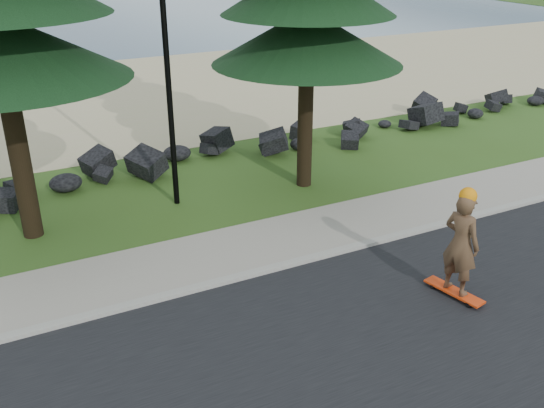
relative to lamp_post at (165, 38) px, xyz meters
name	(u,v)px	position (x,y,z in m)	size (l,w,h in m)	color
ground	(226,258)	(0.00, -3.20, -4.13)	(160.00, 160.00, 0.00)	#35531A
road	(341,389)	(0.00, -7.70, -4.12)	(160.00, 7.00, 0.02)	black
kerb	(243,276)	(0.00, -4.10, -4.08)	(160.00, 0.20, 0.10)	#A4A094
sidewalk	(222,253)	(0.00, -3.00, -4.09)	(160.00, 2.00, 0.08)	gray
beach_sand	(87,100)	(0.00, 11.30, -4.13)	(160.00, 15.00, 0.01)	tan
ocean	(4,5)	(0.00, 47.80, -4.13)	(160.00, 58.00, 0.01)	#355066
seawall_boulders	(150,172)	(0.00, 2.40, -4.13)	(60.00, 2.40, 1.10)	black
lamp_post	(165,38)	(0.00, 0.00, 0.00)	(0.25, 0.14, 8.14)	black
skateboarder	(461,245)	(3.32, -6.51, -3.01)	(0.62, 1.24, 2.24)	red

